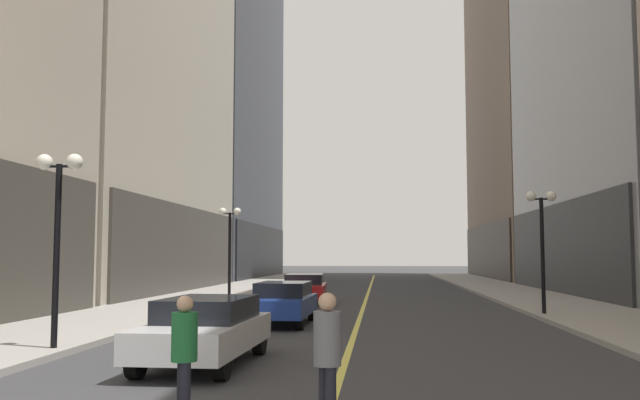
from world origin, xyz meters
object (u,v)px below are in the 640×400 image
street_lamp_left_far (230,232)px  street_lamp_left_near (58,206)px  car_red (305,287)px  street_lamp_right_mid (542,224)px  car_white (206,328)px  pedestrian_in_grey_suit (327,352)px  pedestrian_in_green_parka (184,349)px  car_blue (283,301)px

street_lamp_left_far → street_lamp_left_near: bearing=-90.0°
car_red → street_lamp_right_mid: (9.11, -6.21, 2.54)m
car_white → pedestrian_in_grey_suit: size_ratio=2.63×
street_lamp_right_mid → pedestrian_in_green_parka: bearing=-117.7°
pedestrian_in_grey_suit → street_lamp_left_near: bearing=136.8°
pedestrian_in_grey_suit → street_lamp_right_mid: size_ratio=0.39×
street_lamp_left_far → car_blue: bearing=-68.5°
street_lamp_left_near → street_lamp_left_far: 17.20m
car_red → street_lamp_left_near: size_ratio=1.02×
car_red → street_lamp_left_near: street_lamp_left_near is taller
car_blue → car_red: same height
car_white → car_blue: same height
car_white → pedestrian_in_grey_suit: pedestrian_in_grey_suit is taller
street_lamp_left_far → car_white: bearing=-78.7°
street_lamp_left_near → street_lamp_right_mid: 16.23m
car_red → street_lamp_left_far: (-3.69, 1.02, 2.54)m
street_lamp_left_near → street_lamp_left_far: same height
street_lamp_left_far → street_lamp_right_mid: same height
car_red → street_lamp_left_far: bearing=164.6°
pedestrian_in_grey_suit → street_lamp_right_mid: bearing=68.5°
car_red → street_lamp_right_mid: size_ratio=1.02×
car_blue → pedestrian_in_grey_suit: pedestrian_in_grey_suit is taller
street_lamp_left_far → street_lamp_right_mid: size_ratio=1.00×
car_red → street_lamp_left_far: size_ratio=1.02×
car_white → street_lamp_right_mid: 14.56m
car_red → street_lamp_left_near: bearing=-102.9°
car_blue → street_lamp_right_mid: 9.61m
car_white → street_lamp_left_near: (-3.67, 1.08, 2.54)m
car_white → car_blue: 7.97m
car_white → street_lamp_left_far: street_lamp_left_far is taller
pedestrian_in_green_parka → street_lamp_left_far: 23.46m
car_white → street_lamp_left_near: size_ratio=1.02×
car_blue → pedestrian_in_green_parka: pedestrian_in_green_parka is taller
street_lamp_left_near → street_lamp_right_mid: size_ratio=1.00×
car_white → car_red: 17.26m
car_red → pedestrian_in_grey_suit: (2.79, -22.27, 0.28)m
car_blue → car_red: 9.31m
car_blue → street_lamp_right_mid: street_lamp_right_mid is taller
pedestrian_in_green_parka → street_lamp_left_far: bearing=101.3°
pedestrian_in_green_parka → car_white: bearing=101.3°
car_blue → street_lamp_right_mid: bearing=19.4°
pedestrian_in_grey_suit → street_lamp_left_far: bearing=105.6°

